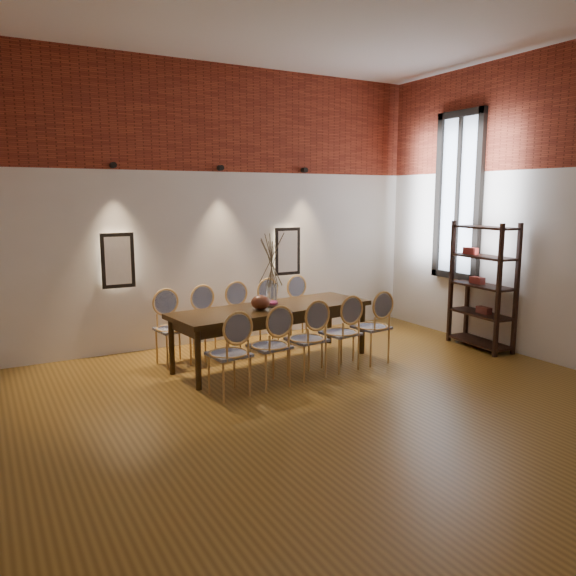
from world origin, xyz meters
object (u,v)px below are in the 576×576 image
chair_far_c (244,318)px  shelving_rack (482,286)px  dining_table (273,335)px  chair_near_a (229,354)px  bowl (261,302)px  chair_far_b (210,323)px  chair_near_c (307,339)px  chair_far_a (173,329)px  chair_far_e (305,309)px  book (266,303)px  chair_near_e (371,327)px  chair_near_b (270,346)px  chair_near_d (340,333)px  vase (272,295)px  chair_far_d (275,314)px

chair_far_c → shelving_rack: size_ratio=0.52×
dining_table → shelving_rack: bearing=-21.3°
chair_near_a → bowl: chair_near_a is taller
chair_near_a → chair_far_b: bearing=69.4°
chair_far_b → shelving_rack: bearing=151.7°
chair_near_c → bowl: (-0.30, 0.63, 0.37)m
dining_table → chair_far_a: chair_far_a is taller
dining_table → chair_far_c: 0.72m
dining_table → chair_far_b: size_ratio=2.84×
chair_near_c → chair_far_b: 1.52m
bowl → dining_table: bearing=19.7°
dining_table → chair_far_e: (0.97, 0.83, 0.09)m
book → chair_near_e: bearing=-34.5°
chair_near_a → chair_far_c: same height
chair_near_b → chair_near_c: same height
chair_near_a → chair_near_c: bearing=-0.0°
chair_far_b → bowl: (0.40, -0.72, 0.37)m
chair_near_d → vase: (-0.63, 0.64, 0.43)m
dining_table → chair_far_c: (-0.09, 0.70, 0.09)m
chair_near_c → chair_far_b: same height
chair_far_c → chair_far_e: 1.07m
chair_far_b → chair_far_c: size_ratio=1.00×
chair_near_a → chair_far_e: size_ratio=1.00×
chair_near_e → chair_far_d: (-0.70, 1.34, 0.00)m
chair_near_b → chair_near_d: 1.07m
chair_near_d → chair_far_b: bearing=127.0°
chair_near_a → chair_far_a: bearing=90.0°
chair_near_c → dining_table: bearing=90.0°
chair_near_e → chair_far_c: same height
chair_near_b → chair_far_c: (0.36, 1.47, 0.00)m
chair_near_e → chair_far_e: (-0.17, 1.41, 0.00)m
chair_far_b → chair_far_d: 1.07m
chair_near_b → chair_far_e: bearing=41.5°
dining_table → vase: size_ratio=8.90×
chair_far_c → bowl: (-0.13, -0.78, 0.37)m
chair_near_d → chair_far_b: 1.78m
chair_far_a → bowl: 1.20m
chair_near_b → chair_far_d: 1.78m
chair_near_e → chair_far_a: bearing=146.4°
chair_far_b → shelving_rack: shelving_rack is taller
chair_far_c → chair_far_e: (1.06, 0.13, 0.00)m
chair_near_d → chair_far_c: size_ratio=1.00×
chair_near_c → book: 0.96m
chair_far_c → chair_near_c: bearing=90.0°
chair_far_e → shelving_rack: size_ratio=0.52×
chair_far_b → shelving_rack: size_ratio=0.52×
chair_far_c → chair_far_d: same height
chair_far_c → bowl: chair_far_c is taller
chair_near_c → chair_near_d: size_ratio=1.00×
vase → shelving_rack: 3.07m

